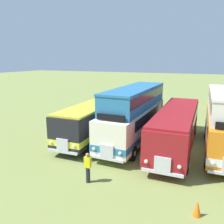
{
  "coord_description": "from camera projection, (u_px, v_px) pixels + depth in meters",
  "views": [
    {
      "loc": [
        0.54,
        -17.39,
        6.66
      ],
      "look_at": [
        -7.17,
        0.33,
        2.25
      ],
      "focal_mm": 37.01,
      "sensor_mm": 36.0,
      "label": 1
    }
  ],
  "objects": [
    {
      "name": "ground_plane",
      "position": [
        198.0,
        151.0,
        17.24
      ],
      "size": [
        200.0,
        200.0,
        0.0
      ],
      "primitive_type": "plane",
      "color": "olive"
    },
    {
      "name": "bus_first_in_row",
      "position": [
        97.0,
        117.0,
        20.11
      ],
      "size": [
        2.79,
        10.75,
        2.99
      ],
      "color": "black",
      "rests_on": "ground"
    },
    {
      "name": "bus_second_in_row",
      "position": [
        135.0,
        112.0,
        18.73
      ],
      "size": [
        2.71,
        10.43,
        4.49
      ],
      "color": "silver",
      "rests_on": "ground"
    },
    {
      "name": "bus_third_in_row",
      "position": [
        177.0,
        125.0,
        17.63
      ],
      "size": [
        2.79,
        11.65,
        2.99
      ],
      "color": "maroon",
      "rests_on": "ground"
    },
    {
      "name": "cone_near_end",
      "position": [
        197.0,
        208.0,
        9.98
      ],
      "size": [
        0.36,
        0.36,
        0.73
      ],
      "primitive_type": "cone",
      "color": "orange",
      "rests_on": "ground"
    },
    {
      "name": "marshal_person",
      "position": [
        88.0,
        167.0,
        12.63
      ],
      "size": [
        0.36,
        0.24,
        1.73
      ],
      "color": "#23232D",
      "rests_on": "ground"
    },
    {
      "name": "rope_fence_line",
      "position": [
        205.0,
        110.0,
        28.19
      ],
      "size": [
        22.95,
        0.08,
        1.05
      ],
      "color": "#8C704C",
      "rests_on": "ground"
    }
  ]
}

